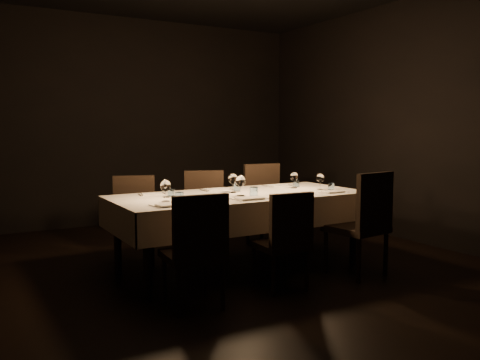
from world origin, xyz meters
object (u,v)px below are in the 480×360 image
chair_near_left (196,246)px  chair_far_left (134,215)px  chair_near_right (364,220)px  chair_near_center (285,236)px  chair_far_right (266,201)px  chair_far_center (205,208)px  dining_table (240,201)px

chair_near_left → chair_far_left: 1.62m
chair_near_left → chair_far_left: chair_near_left is taller
chair_near_right → chair_far_left: size_ratio=1.11×
chair_near_center → chair_far_right: bearing=-115.0°
chair_near_right → chair_far_center: chair_near_right is taller
chair_far_right → chair_far_left: bearing=-174.1°
chair_far_left → chair_near_left: bearing=-72.5°
dining_table → chair_far_right: chair_far_right is taller
chair_near_center → chair_far_center: 1.56m
chair_near_left → chair_near_right: chair_near_right is taller
chair_near_left → chair_near_center: size_ratio=1.06×
chair_far_center → chair_far_right: bearing=22.2°
chair_far_center → chair_far_right: 0.83m
dining_table → chair_far_right: 1.13m
chair_near_left → chair_far_left: bearing=-86.9°
chair_near_right → chair_far_center: 1.81m
chair_near_left → chair_near_center: 0.86m
chair_far_center → dining_table: bearing=-67.1°
chair_near_center → chair_far_left: chair_far_left is taller
chair_far_left → chair_far_center: chair_far_center is taller
dining_table → chair_far_left: bearing=136.2°
chair_near_left → chair_near_right: size_ratio=0.91×
dining_table → chair_far_right: bearing=43.7°
chair_near_right → chair_far_center: size_ratio=1.08×
chair_near_left → chair_far_right: 2.32m
chair_far_left → chair_far_center: bearing=16.8°
chair_near_center → chair_near_right: size_ratio=0.87×
chair_far_right → chair_near_left: bearing=-129.7°
chair_far_right → chair_near_right: bearing=-80.5°
chair_near_right → chair_far_center: bearing=-68.1°
dining_table → chair_near_right: 1.21m
chair_far_center → chair_far_right: size_ratio=0.95×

